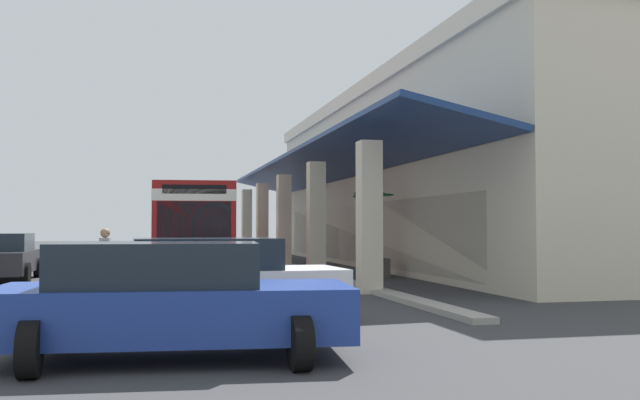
# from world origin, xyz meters

# --- Properties ---
(ground) EXTENTS (120.00, 120.00, 0.00)m
(ground) POSITION_xyz_m (0.00, 8.00, 0.00)
(ground) COLOR #38383A
(curb_strip) EXTENTS (35.67, 0.50, 0.12)m
(curb_strip) POSITION_xyz_m (-0.79, 2.50, 0.06)
(curb_strip) COLOR #9E998E
(curb_strip) RESTS_ON ground
(plaza_building) EXTENTS (30.03, 17.34, 7.58)m
(plaza_building) POSITION_xyz_m (-0.79, 12.13, 3.79)
(plaza_building) COLOR beige
(plaza_building) RESTS_ON ground
(transit_bus) EXTENTS (11.38, 3.51, 3.34)m
(transit_bus) POSITION_xyz_m (0.75, -1.32, 1.85)
(transit_bus) COLOR maroon
(transit_bus) RESTS_ON ground
(parked_sedan_white) EXTENTS (2.56, 4.47, 1.47)m
(parked_sedan_white) POSITION_xyz_m (15.64, -1.97, 0.75)
(parked_sedan_white) COLOR silver
(parked_sedan_white) RESTS_ON ground
(parked_sedan_blue) EXTENTS (2.72, 4.55, 1.47)m
(parked_sedan_blue) POSITION_xyz_m (19.05, -2.82, 0.75)
(parked_sedan_blue) COLOR navy
(parked_sedan_blue) RESTS_ON ground
(parked_sedan_charcoal) EXTENTS (4.46, 2.12, 1.47)m
(parked_sedan_charcoal) POSITION_xyz_m (4.63, -7.56, 0.75)
(parked_sedan_charcoal) COLOR #232328
(parked_sedan_charcoal) RESTS_ON ground
(pedestrian) EXTENTS (0.66, 0.35, 1.64)m
(pedestrian) POSITION_xyz_m (11.27, -4.09, 0.92)
(pedestrian) COLOR #726651
(pedestrian) RESTS_ON ground
(potted_palm) EXTENTS (2.00, 1.43, 2.89)m
(potted_palm) POSITION_xyz_m (5.77, 4.07, 0.68)
(potted_palm) COLOR #4C4742
(potted_palm) RESTS_ON ground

